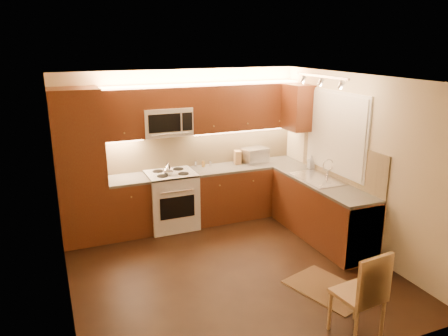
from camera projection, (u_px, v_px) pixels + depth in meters
name	position (u px, v px, depth m)	size (l,w,h in m)	color
floor	(230.00, 270.00, 5.81)	(4.00, 4.00, 0.01)	black
ceiling	(230.00, 79.00, 5.11)	(4.00, 4.00, 0.01)	beige
wall_back	(182.00, 146.00, 7.23)	(4.00, 0.01, 2.50)	beige
wall_front	(324.00, 248.00, 3.69)	(4.00, 0.01, 2.50)	beige
wall_left	(60.00, 203.00, 4.72)	(0.01, 4.00, 2.50)	beige
wall_right	(359.00, 164.00, 6.20)	(0.01, 4.00, 2.50)	beige
pantry	(80.00, 168.00, 6.38)	(0.70, 0.60, 2.30)	#4F1D11
base_cab_back_left	(129.00, 207.00, 6.83)	(0.62, 0.60, 0.86)	#4F1D11
counter_back_left	(127.00, 180.00, 6.70)	(0.62, 0.60, 0.04)	#32312E
base_cab_back_right	(246.00, 191.00, 7.58)	(1.92, 0.60, 0.86)	#4F1D11
counter_back_right	(246.00, 166.00, 7.45)	(1.92, 0.60, 0.04)	#32312E
base_cab_right	(321.00, 211.00, 6.67)	(0.60, 2.00, 0.86)	#4F1D11
counter_right	(323.00, 183.00, 6.55)	(0.60, 2.00, 0.04)	#32312E
dishwasher	(351.00, 229.00, 6.05)	(0.58, 0.60, 0.84)	silver
backsplash_back	(202.00, 148.00, 7.37)	(3.30, 0.02, 0.60)	tan
backsplash_right	(341.00, 161.00, 6.56)	(0.02, 2.00, 0.60)	tan
upper_cab_back_left	(121.00, 114.00, 6.54)	(0.62, 0.35, 0.75)	#4F1D11
upper_cab_back_right	(244.00, 107.00, 7.29)	(1.92, 0.35, 0.75)	#4F1D11
upper_cab_bridge	(165.00, 97.00, 6.73)	(0.76, 0.35, 0.31)	#4F1D11
upper_cab_right_corner	(298.00, 107.00, 7.20)	(0.35, 0.50, 0.75)	#4F1D11
stove	(172.00, 200.00, 7.05)	(0.76, 0.65, 0.92)	silver
microwave	(166.00, 121.00, 6.82)	(0.76, 0.38, 0.44)	silver
window_frame	(336.00, 133.00, 6.58)	(0.03, 1.44, 1.24)	silver
window_blinds	(335.00, 133.00, 6.58)	(0.02, 1.36, 1.16)	silver
sink	(318.00, 174.00, 6.65)	(0.52, 0.86, 0.15)	silver
faucet	(328.00, 168.00, 6.70)	(0.20, 0.04, 0.30)	silver
track_light_bar	(321.00, 76.00, 6.05)	(0.04, 1.20, 0.03)	silver
kettle	(168.00, 169.00, 6.78)	(0.16, 0.16, 0.19)	silver
toaster_oven	(254.00, 155.00, 7.56)	(0.42, 0.32, 0.25)	silver
knife_block	(238.00, 157.00, 7.48)	(0.10, 0.17, 0.23)	olive
spice_jar_a	(210.00, 163.00, 7.36)	(0.04, 0.04, 0.09)	silver
spice_jar_b	(204.00, 164.00, 7.31)	(0.04, 0.04, 0.09)	olive
spice_jar_c	(196.00, 164.00, 7.31)	(0.05, 0.05, 0.10)	silver
spice_jar_d	(203.00, 164.00, 7.30)	(0.04, 0.04, 0.10)	olive
soap_bottle	(311.00, 162.00, 7.22)	(0.10, 0.10, 0.21)	#B5B5BA
rug	(328.00, 289.00, 5.35)	(0.65, 0.97, 0.01)	black
dining_chair	(358.00, 292.00, 4.42)	(0.43, 0.43, 0.97)	olive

